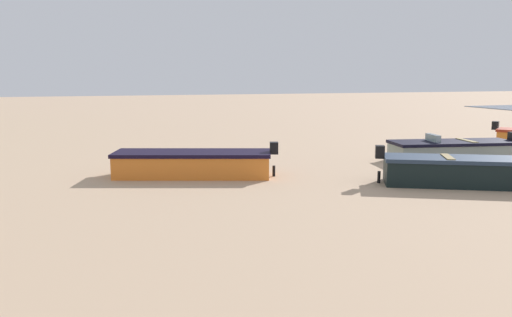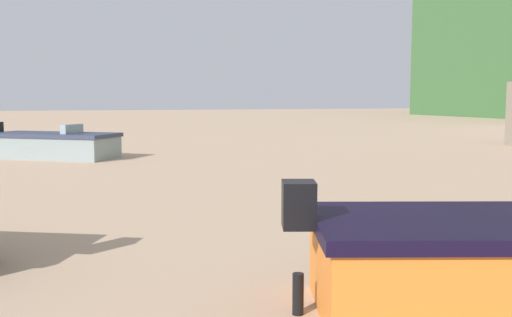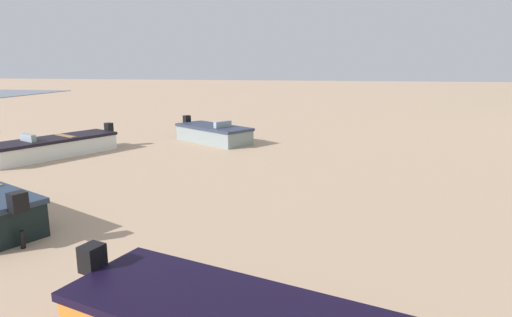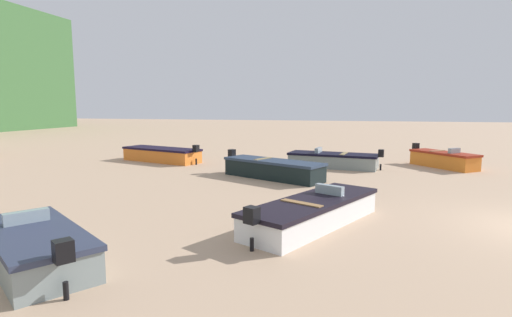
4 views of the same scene
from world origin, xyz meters
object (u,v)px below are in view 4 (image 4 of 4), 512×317
boat_orange_2 (162,155)px  boat_grey_0 (333,160)px  boat_orange_1 (443,159)px  boat_black_5 (273,169)px  boat_white_4 (313,212)px  boat_grey_3 (35,247)px

boat_orange_2 → boat_grey_0: bearing=-72.2°
boat_grey_0 → boat_orange_2: size_ratio=0.95×
boat_grey_0 → boat_orange_1: boat_orange_1 is taller
boat_black_5 → boat_orange_1: bearing=149.0°
boat_orange_1 → boat_white_4: bearing=26.4°
boat_orange_1 → boat_black_5: boat_black_5 is taller
boat_orange_2 → boat_black_5: (-4.03, -7.85, 0.02)m
boat_grey_0 → boat_orange_1: 6.19m
boat_orange_2 → boat_white_4: size_ratio=1.03×
boat_grey_3 → boat_black_5: bearing=20.5°
boat_grey_0 → boat_grey_3: boat_grey_0 is taller
boat_grey_0 → boat_white_4: size_ratio=0.97×
boat_orange_2 → boat_grey_3: 16.29m
boat_orange_1 → boat_grey_0: bearing=-24.5°
boat_orange_2 → boat_grey_3: bearing=-145.1°
boat_grey_0 → boat_orange_1: bearing=-67.0°
boat_grey_0 → boat_white_4: (-11.22, -0.03, -0.02)m
boat_grey_0 → boat_grey_3: size_ratio=1.25×
boat_orange_2 → boat_white_4: (-11.13, -10.50, -0.04)m
boat_grey_0 → boat_black_5: size_ratio=1.00×
boat_orange_1 → boat_black_5: (-5.61, 8.62, -0.01)m
boat_orange_2 → boat_black_5: 8.82m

